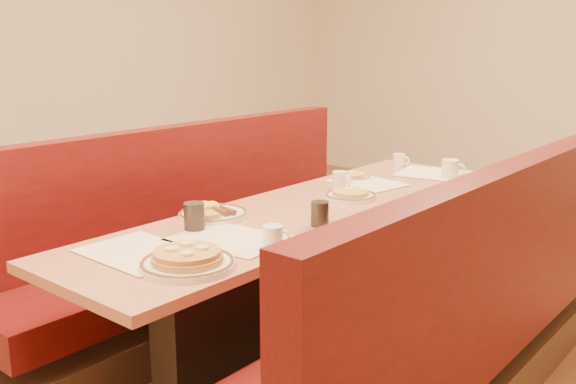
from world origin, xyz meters
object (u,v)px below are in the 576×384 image
Objects in this scene: diner_table at (310,285)px; soda_tumbler_mid at (320,214)px; booth_right at (455,332)px; coffee_mug_a at (274,236)px; booth_left at (203,255)px; eggs_plate at (212,213)px; soda_tumbler_near at (194,217)px; pancake_plate at (187,261)px; coffee_mug_d at (399,160)px; coffee_mug_b at (340,179)px; coffee_mug_c at (451,168)px.

soda_tumbler_mid is (0.21, -0.21, 0.43)m from diner_table.
coffee_mug_a is at bearing -131.89° from booth_right.
booth_left is 0.76m from eggs_plate.
soda_tumbler_near reaches higher than eggs_plate.
soda_tumbler_near is at bearing 134.84° from pancake_plate.
booth_left is at bearing 180.00° from diner_table.
coffee_mug_a is 1.04× the size of coffee_mug_d.
eggs_plate is 2.89× the size of soda_tumbler_mid.
coffee_mug_b is 0.67m from coffee_mug_c.
soda_tumbler_near is (-0.01, -0.99, 0.01)m from coffee_mug_b.
coffee_mug_b reaches higher than diner_table.
diner_table is at bearing 100.98° from pancake_plate.
diner_table is 0.73m from coffee_mug_a.
coffee_mug_b is at bearing 82.85° from eggs_plate.
eggs_plate is 2.22× the size of coffee_mug_c.
pancake_plate is at bearing -44.49° from booth_left.
coffee_mug_c is at bearing -31.10° from coffee_mug_d.
eggs_plate is at bearing 128.90° from pancake_plate.
soda_tumbler_mid is at bearing 74.66° from coffee_mug_a.
soda_tumbler_mid is at bearing 86.53° from pancake_plate.
soda_tumbler_near is at bearing -111.50° from coffee_mug_c.
booth_left is 8.41× the size of eggs_plate.
coffee_mug_c is at bearing 90.49° from soda_tumbler_mid.
pancake_plate is at bearing -79.02° from diner_table.
booth_right is at bearing 22.59° from eggs_plate.
soda_tumbler_near reaches higher than diner_table.
booth_right is 23.91× the size of coffee_mug_a.
booth_left is 0.95m from soda_tumbler_near.
soda_tumbler_mid reaches higher than diner_table.
booth_left is at bearing 129.66° from coffee_mug_a.
eggs_plate is (-0.40, 0.49, -0.01)m from pancake_plate.
soda_tumbler_near reaches higher than coffee_mug_b.
coffee_mug_d is (-0.43, 1.64, -0.00)m from coffee_mug_a.
pancake_plate is (0.90, -0.89, 0.41)m from booth_left.
coffee_mug_d is 1.37m from soda_tumbler_mid.
coffee_mug_c reaches higher than eggs_plate.
diner_table is at bearing 93.26° from coffee_mug_a.
eggs_plate is 2.96× the size of coffee_mug_d.
booth_right reaches higher than pancake_plate.
diner_table is 1.19m from coffee_mug_d.
coffee_mug_a is 1.69m from coffee_mug_d.
booth_left is 1.33m from pancake_plate.
pancake_plate is 0.68m from soda_tumbler_mid.
diner_table is at bearing 135.33° from soda_tumbler_mid.
diner_table is 24.29× the size of soda_tumbler_mid.
coffee_mug_c is (-0.05, 1.54, 0.01)m from coffee_mug_a.
booth_left is 1.20m from coffee_mug_a.
booth_right is 24.29× the size of soda_tumbler_mid.
booth_left is 1.30m from coffee_mug_d.
booth_right is at bearing 22.14° from soda_tumbler_mid.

